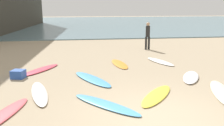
% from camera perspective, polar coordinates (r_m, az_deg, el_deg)
% --- Properties ---
extents(ground_plane, '(120.00, 120.00, 0.00)m').
position_cam_1_polar(ground_plane, '(6.39, 10.71, -12.90)').
color(ground_plane, tan).
extents(ocean_water, '(120.00, 40.00, 0.08)m').
position_cam_1_polar(ocean_water, '(40.19, -4.99, 9.68)').
color(ocean_water, slate).
rests_on(ocean_water, ground_plane).
extents(surfboard_0, '(1.71, 2.25, 0.08)m').
position_cam_1_polar(surfboard_0, '(11.04, -16.90, -1.59)').
color(surfboard_0, '#E24257').
rests_on(surfboard_0, ground_plane).
extents(surfboard_1, '(1.68, 2.41, 0.08)m').
position_cam_1_polar(surfboard_1, '(9.29, -4.82, -3.88)').
color(surfboard_1, '#4A9EE0').
rests_on(surfboard_1, ground_plane).
extents(surfboard_2, '(0.82, 2.13, 0.06)m').
position_cam_1_polar(surfboard_2, '(11.68, 1.81, -0.20)').
color(surfboard_2, orange).
rests_on(surfboard_2, ground_plane).
extents(surfboard_3, '(1.45, 1.94, 0.09)m').
position_cam_1_polar(surfboard_3, '(10.01, 18.55, -3.24)').
color(surfboard_3, white).
rests_on(surfboard_3, ground_plane).
extents(surfboard_4, '(1.79, 2.10, 0.06)m').
position_cam_1_polar(surfboard_4, '(7.78, 10.78, -7.69)').
color(surfboard_4, yellow).
rests_on(surfboard_4, ground_plane).
extents(surfboard_5, '(1.20, 2.19, 0.08)m').
position_cam_1_polar(surfboard_5, '(12.39, 11.58, 0.37)').
color(surfboard_5, white).
rests_on(surfboard_5, ground_plane).
extents(surfboard_6, '(1.05, 2.47, 0.08)m').
position_cam_1_polar(surfboard_6, '(8.19, -17.19, -6.91)').
color(surfboard_6, silver).
rests_on(surfboard_6, ground_plane).
extents(surfboard_7, '(1.44, 2.55, 0.07)m').
position_cam_1_polar(surfboard_7, '(8.73, 24.97, -6.37)').
color(surfboard_7, '#F6ECC6').
rests_on(surfboard_7, ground_plane).
extents(surfboard_8, '(1.17, 2.39, 0.06)m').
position_cam_1_polar(surfboard_8, '(6.97, -24.90, -11.40)').
color(surfboard_8, '#DB4D54').
rests_on(surfboard_8, ground_plane).
extents(surfboard_9, '(2.05, 2.12, 0.07)m').
position_cam_1_polar(surfboard_9, '(6.98, -1.56, -9.99)').
color(surfboard_9, '#4FA1D8').
rests_on(surfboard_9, ground_plane).
extents(beachgoer_near, '(0.34, 0.29, 1.79)m').
position_cam_1_polar(beachgoer_near, '(15.69, 8.65, 6.86)').
color(beachgoer_near, black).
rests_on(beachgoer_near, ground_plane).
extents(beach_cooler, '(0.58, 0.54, 0.33)m').
position_cam_1_polar(beach_cooler, '(10.18, -21.74, -2.51)').
color(beach_cooler, '#2D56B2').
rests_on(beach_cooler, ground_plane).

